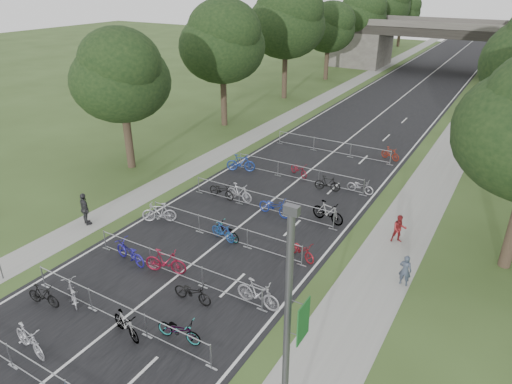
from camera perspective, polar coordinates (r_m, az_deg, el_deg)
road at (r=58.55m, az=18.50°, el=11.74°), size 11.00×140.00×0.01m
sidewalk_right at (r=57.44m, az=26.32°, el=10.18°), size 3.00×140.00×0.01m
sidewalk_left at (r=60.55m, az=11.48°, el=12.95°), size 2.00×140.00×0.01m
lane_markings at (r=58.55m, az=18.50°, el=11.74°), size 0.12×140.00×0.00m
overpass_bridge at (r=72.47m, az=21.86°, el=16.56°), size 31.00×8.00×7.05m
lamppost at (r=12.11m, az=3.98°, el=-18.49°), size 0.61×0.65×8.21m
tree_left_0 at (r=32.63m, az=-16.54°, el=13.57°), size 6.72×6.72×10.25m
tree_left_1 at (r=41.50m, az=-4.20°, el=18.02°), size 7.56×7.56×11.53m
tree_left_2 at (r=51.67m, az=3.85°, el=20.41°), size 8.40×8.40×12.81m
tree_left_3 at (r=62.69m, az=9.14°, el=19.56°), size 6.72×6.72×10.25m
tree_left_4 at (r=73.84m, az=12.99°, el=20.76°), size 7.56×7.56×11.53m
tree_left_5 at (r=85.22m, az=15.86°, el=21.58°), size 8.40×8.40×12.81m
tree_left_6 at (r=96.89m, az=17.87°, el=20.75°), size 6.72×6.72×10.25m
barrier_row_0 at (r=18.11m, az=-25.67°, el=-19.74°), size 9.70×0.08×1.10m
barrier_row_1 at (r=19.58m, az=-16.98°, el=-14.14°), size 9.70×0.08×1.10m
barrier_row_2 at (r=21.55m, az=-10.02°, el=-9.21°), size 9.70×0.08×1.10m
barrier_row_3 at (r=24.04m, az=-4.21°, el=-4.87°), size 9.70×0.08×1.10m
barrier_row_4 at (r=27.00m, az=0.61°, el=-1.19°), size 9.70×0.08×1.10m
barrier_row_5 at (r=31.03m, az=5.27°, el=2.39°), size 9.70×0.08×1.10m
barrier_row_6 at (r=36.18m, az=9.46°, el=5.57°), size 9.70×0.08×1.10m
bike_1 at (r=19.41m, az=-26.50°, el=-16.23°), size 2.05×0.83×1.20m
bike_4 at (r=21.60m, az=-25.06°, el=-11.64°), size 1.69×0.71×0.99m
bike_5 at (r=21.34m, az=-22.01°, el=-11.61°), size 1.82×1.41×0.92m
bike_6 at (r=18.90m, az=-15.95°, el=-15.67°), size 1.86×0.94×1.08m
bike_7 at (r=18.31m, az=-9.60°, el=-16.63°), size 1.97×0.87×1.00m
bike_8 at (r=23.03m, az=-15.49°, el=-7.30°), size 2.21×1.07×1.11m
bike_9 at (r=21.86m, az=-11.24°, el=-8.53°), size 2.14×1.14×1.24m
bike_10 at (r=20.02m, az=-7.94°, el=-12.30°), size 1.89×0.76×0.98m
bike_11 at (r=19.54m, az=0.26°, el=-12.58°), size 2.11×0.67×1.26m
bike_12 at (r=26.27m, az=-12.02°, el=-2.51°), size 1.96×1.46×1.17m
bike_13 at (r=24.14m, az=-3.64°, el=-4.94°), size 1.87×1.04×0.93m
bike_14 at (r=24.08m, az=-4.17°, el=-4.94°), size 1.73×0.79×1.00m
bike_15 at (r=22.66m, az=5.67°, el=-7.23°), size 1.90×1.22×0.94m
bike_16 at (r=28.52m, az=-4.32°, el=0.19°), size 2.04×0.92×1.03m
bike_17 at (r=28.08m, az=-2.11°, el=-0.06°), size 1.92×0.68×1.13m
bike_18 at (r=26.42m, az=2.31°, el=-1.84°), size 2.16×0.91×1.10m
bike_19 at (r=25.96m, az=8.98°, el=-2.51°), size 2.13×1.01×1.24m
bike_20 at (r=32.39m, az=-1.91°, el=3.64°), size 2.14×1.28×1.24m
bike_21 at (r=31.78m, az=5.39°, el=2.81°), size 1.87×1.38×0.94m
bike_22 at (r=29.78m, az=8.93°, el=1.06°), size 1.75×0.76×1.02m
bike_23 at (r=29.87m, az=12.90°, el=0.69°), size 1.77×0.65×0.92m
bike_27 at (r=35.95m, az=16.44°, el=4.62°), size 1.67×1.01×0.97m
pedestrian_a at (r=21.68m, az=18.14°, el=-9.29°), size 0.57×0.38×1.52m
pedestrian_b at (r=24.85m, az=17.47°, el=-4.44°), size 0.93×0.85×1.53m
pedestrian_c at (r=26.97m, az=-20.60°, el=-2.03°), size 1.20×0.84×1.90m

